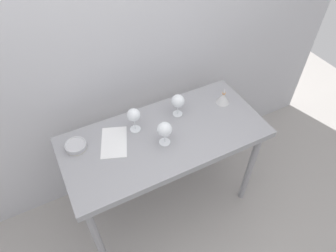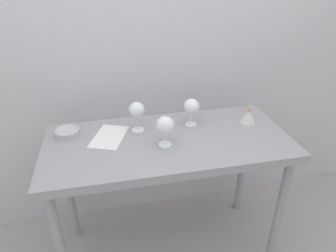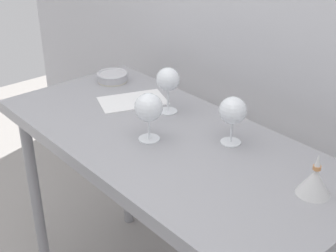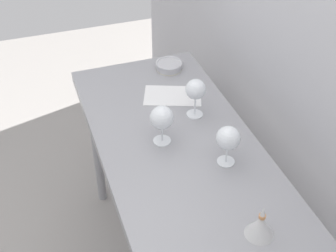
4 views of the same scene
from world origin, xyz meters
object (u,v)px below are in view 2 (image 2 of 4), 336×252
(wine_glass_far_left, at_px, (137,110))
(tasting_bowl, at_px, (67,132))
(wine_glass_far_right, at_px, (192,107))
(tasting_sheet_upper, at_px, (109,137))
(decanter_funnel, at_px, (249,116))
(wine_glass_near_center, at_px, (165,126))

(wine_glass_far_left, height_order, tasting_bowl, wine_glass_far_left)
(wine_glass_far_right, distance_m, tasting_bowl, 0.75)
(tasting_bowl, bearing_deg, tasting_sheet_upper, -15.18)
(tasting_bowl, distance_m, decanter_funnel, 1.10)
(wine_glass_near_center, bearing_deg, tasting_bowl, 157.83)
(wine_glass_near_center, distance_m, tasting_bowl, 0.59)
(wine_glass_near_center, relative_size, decanter_funnel, 1.32)
(wine_glass_far_right, xyz_separation_m, tasting_sheet_upper, (-0.50, -0.05, -0.12))
(wine_glass_near_center, height_order, tasting_sheet_upper, wine_glass_near_center)
(wine_glass_far_right, relative_size, tasting_sheet_upper, 0.63)
(wine_glass_far_right, distance_m, tasting_sheet_upper, 0.52)
(tasting_sheet_upper, relative_size, decanter_funnel, 2.06)
(wine_glass_far_left, distance_m, tasting_bowl, 0.42)
(wine_glass_far_left, xyz_separation_m, wine_glass_far_right, (0.33, 0.00, -0.01))
(wine_glass_far_left, distance_m, wine_glass_near_center, 0.24)
(wine_glass_near_center, height_order, tasting_bowl, wine_glass_near_center)
(wine_glass_far_right, bearing_deg, tasting_bowl, 178.57)
(wine_glass_far_left, bearing_deg, wine_glass_near_center, -57.30)
(wine_glass_far_left, xyz_separation_m, tasting_bowl, (-0.41, 0.02, -0.11))
(decanter_funnel, bearing_deg, wine_glass_far_left, 176.49)
(wine_glass_near_center, bearing_deg, wine_glass_far_left, 122.70)
(wine_glass_far_left, bearing_deg, decanter_funnel, -3.51)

